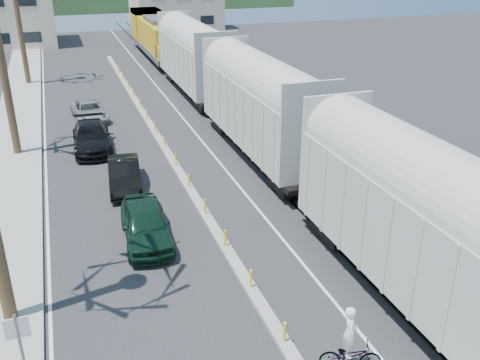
{
  "coord_description": "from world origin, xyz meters",
  "views": [
    {
      "loc": [
        -5.51,
        -9.84,
        11.33
      ],
      "look_at": [
        1.33,
        10.05,
        2.0
      ],
      "focal_mm": 40.0,
      "sensor_mm": 36.0,
      "label": 1
    }
  ],
  "objects_px": {
    "street_sign": "(21,348)",
    "car_lead": "(146,224)",
    "car_second": "(124,174)",
    "cyclist": "(350,350)"
  },
  "relations": [
    {
      "from": "street_sign",
      "to": "car_lead",
      "type": "bearing_deg",
      "value": 60.16
    },
    {
      "from": "street_sign",
      "to": "car_lead",
      "type": "distance_m",
      "value": 8.93
    },
    {
      "from": "car_lead",
      "to": "car_second",
      "type": "distance_m",
      "value": 5.65
    },
    {
      "from": "cyclist",
      "to": "car_second",
      "type": "bearing_deg",
      "value": 37.43
    },
    {
      "from": "car_second",
      "to": "street_sign",
      "type": "bearing_deg",
      "value": -102.52
    },
    {
      "from": "car_lead",
      "to": "cyclist",
      "type": "distance_m",
      "value": 10.15
    },
    {
      "from": "car_second",
      "to": "cyclist",
      "type": "xyz_separation_m",
      "value": [
        4.37,
        -14.85,
        -0.05
      ]
    },
    {
      "from": "cyclist",
      "to": "street_sign",
      "type": "bearing_deg",
      "value": 101.08
    },
    {
      "from": "street_sign",
      "to": "car_lead",
      "type": "relative_size",
      "value": 0.63
    },
    {
      "from": "street_sign",
      "to": "cyclist",
      "type": "bearing_deg",
      "value": -9.96
    }
  ]
}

